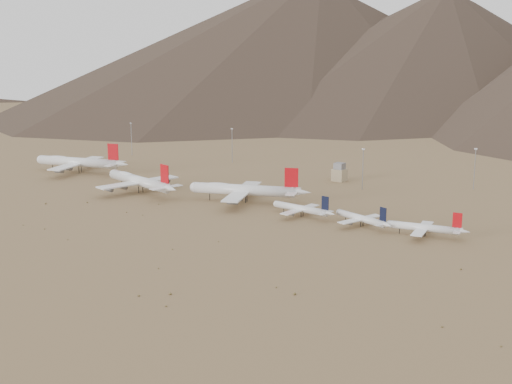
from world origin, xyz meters
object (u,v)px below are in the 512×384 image
Objects in this scene: widebody_east at (245,190)px; narrowbody_a at (303,209)px; narrowbody_b at (362,219)px; widebody_west at (79,162)px; widebody_centre at (140,181)px; control_tower at (339,173)px.

widebody_east reaches higher than narrowbody_a.
narrowbody_b is (34.59, 0.94, -0.20)m from narrowbody_a.
widebody_west is 1.02× the size of widebody_centre.
widebody_west is at bearing -179.82° from narrowbody_a.
widebody_centre is 1.88× the size of narrowbody_b.
widebody_centre reaches higher than narrowbody_b.
widebody_west is at bearing -153.48° from control_tower.
widebody_east is 1.70× the size of narrowbody_a.
widebody_centre is 5.73× the size of control_tower.
narrowbody_b is 3.05× the size of control_tower.
widebody_west is 82.30m from widebody_centre.
control_tower is at bearing 63.35° from widebody_centre.
narrowbody_a is at bearing 16.33° from widebody_centre.
control_tower is (14.15, 84.08, -1.96)m from widebody_east.
control_tower is at bearing 141.95° from narrowbody_b.
narrowbody_a is (44.22, -8.52, -3.04)m from widebody_east.
widebody_west reaches higher than narrowbody_a.
widebody_west reaches higher than narrowbody_b.
widebody_west is 179.38m from control_tower.
widebody_centre is 129.28m from control_tower.
narrowbody_b is (145.52, 9.20, -3.10)m from widebody_centre.
widebody_centre is 111.27m from narrowbody_a.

